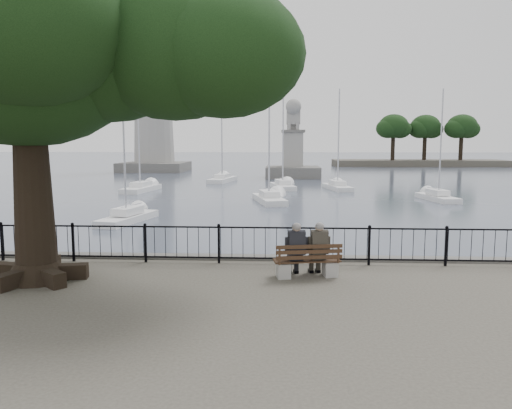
# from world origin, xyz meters

# --- Properties ---
(harbor) EXTENTS (260.00, 260.00, 1.20)m
(harbor) POSITION_xyz_m (0.00, 3.00, -0.50)
(harbor) COLOR #555351
(harbor) RESTS_ON ground
(railing) EXTENTS (22.06, 0.06, 1.00)m
(railing) POSITION_xyz_m (0.00, 2.50, 0.56)
(railing) COLOR black
(railing) RESTS_ON ground
(bench) EXTENTS (1.66, 0.76, 0.85)m
(bench) POSITION_xyz_m (1.30, 1.21, 0.29)
(bench) COLOR gray
(bench) RESTS_ON ground
(person_left) EXTENTS (0.45, 0.71, 1.34)m
(person_left) POSITION_xyz_m (1.02, 1.25, 0.62)
(person_left) COLOR black
(person_left) RESTS_ON ground
(person_right) EXTENTS (0.45, 0.71, 1.34)m
(person_right) POSITION_xyz_m (1.57, 1.35, 0.62)
(person_right) COLOR #2C2924
(person_right) RESTS_ON ground
(tree) EXTENTS (10.25, 7.16, 8.37)m
(tree) POSITION_xyz_m (-4.30, 0.75, 5.51)
(tree) COLOR black
(tree) RESTS_ON ground
(lighthouse) EXTENTS (9.25, 9.25, 28.54)m
(lighthouse) POSITION_xyz_m (-18.00, 62.00, 10.95)
(lighthouse) COLOR #555351
(lighthouse) RESTS_ON ground
(lion_monument) EXTENTS (6.44, 6.44, 9.39)m
(lion_monument) POSITION_xyz_m (2.00, 49.92, 1.39)
(lion_monument) COLOR #555351
(lion_monument) RESTS_ON ground
(sailboat_a) EXTENTS (2.25, 4.89, 9.16)m
(sailboat_a) POSITION_xyz_m (-7.55, 15.41, -0.70)
(sailboat_a) COLOR white
(sailboat_a) RESTS_ON ground
(sailboat_b) EXTENTS (2.70, 5.62, 12.68)m
(sailboat_b) POSITION_xyz_m (-0.22, 24.57, -0.63)
(sailboat_b) COLOR white
(sailboat_b) RESTS_ON ground
(sailboat_d) EXTENTS (2.08, 5.02, 8.20)m
(sailboat_d) POSITION_xyz_m (12.08, 26.35, -0.73)
(sailboat_d) COLOR white
(sailboat_d) RESTS_ON ground
(sailboat_e) EXTENTS (2.24, 5.95, 12.95)m
(sailboat_e) POSITION_xyz_m (-11.51, 31.94, -0.64)
(sailboat_e) COLOR white
(sailboat_e) RESTS_ON ground
(sailboat_f) EXTENTS (2.54, 5.66, 10.57)m
(sailboat_f) POSITION_xyz_m (0.77, 35.10, -0.69)
(sailboat_f) COLOR white
(sailboat_f) RESTS_ON ground
(sailboat_g) EXTENTS (2.38, 5.45, 9.08)m
(sailboat_g) POSITION_xyz_m (5.68, 34.51, -0.72)
(sailboat_g) COLOR white
(sailboat_g) RESTS_ON ground
(sailboat_h) EXTENTS (2.71, 6.38, 13.23)m
(sailboat_h) POSITION_xyz_m (-5.70, 42.71, -0.64)
(sailboat_h) COLOR white
(sailboat_h) RESTS_ON ground
(far_shore) EXTENTS (30.00, 8.60, 9.18)m
(far_shore) POSITION_xyz_m (25.54, 79.46, 3.00)
(far_shore) COLOR #423F37
(far_shore) RESTS_ON ground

